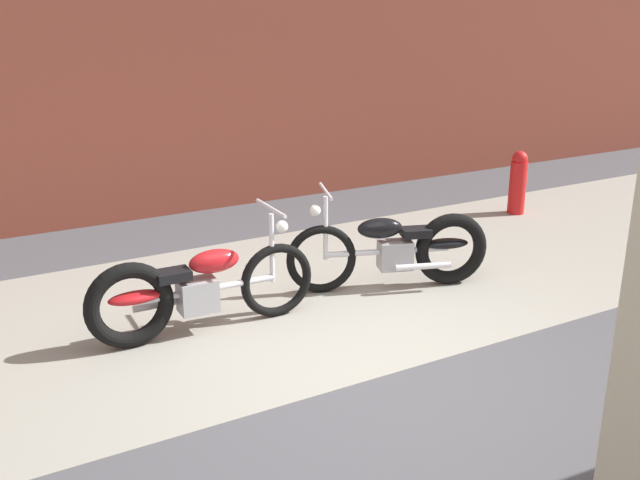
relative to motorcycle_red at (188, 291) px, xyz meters
name	(u,v)px	position (x,y,z in m)	size (l,w,h in m)	color
ground_plane	(389,374)	(1.07, -1.40, -0.40)	(80.00, 80.00, 0.00)	#47474C
sidewalk_slab	(285,296)	(1.07, 0.35, -0.40)	(36.00, 3.50, 0.01)	gray
motorcycle_red	(188,291)	(0.00, 0.00, 0.00)	(2.01, 0.58, 1.03)	black
motorcycle_black	(403,249)	(2.18, -0.01, 0.00)	(1.93, 0.88, 1.03)	black
fire_hydrant	(518,182)	(5.02, 1.37, 0.03)	(0.22, 0.22, 0.84)	red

